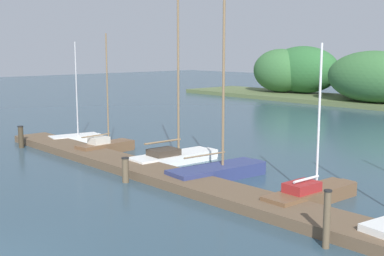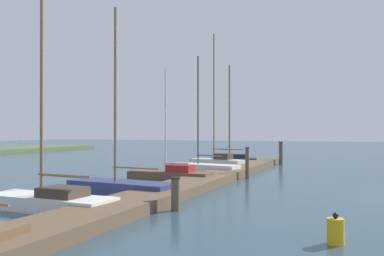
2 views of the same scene
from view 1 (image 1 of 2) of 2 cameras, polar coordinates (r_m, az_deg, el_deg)
The scene contains 9 objects.
dock_pier at distance 17.37m, azimuth 4.30°, elevation -7.51°, with size 30.87×1.80×0.35m.
sailboat_0 at distance 28.57m, azimuth -12.85°, elevation -1.05°, with size 1.63×2.95×5.46m.
sailboat_1 at distance 25.32m, azimuth -9.62°, elevation -1.98°, with size 1.15×3.19×5.82m.
sailboat_2 at distance 22.78m, azimuth -1.92°, elevation -3.06°, with size 1.54×4.52×8.12m.
sailboat_3 at distance 20.17m, azimuth 3.22°, elevation -4.73°, with size 1.73×4.50×6.90m.
sailboat_4 at distance 17.46m, azimuth 13.45°, elevation -7.17°, with size 1.20×4.19×5.27m.
mooring_piling_0 at distance 27.58m, azimuth -18.73°, elevation -0.95°, with size 0.30×0.30×1.15m.
mooring_piling_1 at distance 19.58m, azimuth -7.51°, elevation -4.70°, with size 0.29×0.29×0.98m.
mooring_piling_2 at distance 13.57m, azimuth 14.96°, elevation -9.88°, with size 0.21×0.21×1.55m.
Camera 1 is at (11.40, -3.08, 5.08)m, focal length 47.32 mm.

